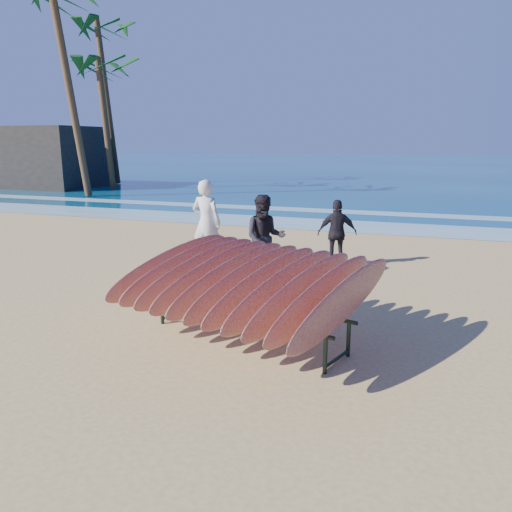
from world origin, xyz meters
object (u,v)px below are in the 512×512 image
object	(u,v)px
surfboard_rack	(247,282)
palm_mid	(102,70)
person_dark_b	(337,233)
building	(33,157)
person_white	(206,222)
palm_right	(103,32)
person_dark_a	(265,238)

from	to	relation	value
surfboard_rack	palm_mid	xyz separation A→B (m)	(-15.56, 18.75, 5.88)
person_dark_b	palm_mid	bearing A→B (deg)	-58.70
surfboard_rack	building	world-z (taller)	building
person_white	palm_mid	size ratio (longest dim) A/B	0.26
person_white	building	world-z (taller)	building
palm_mid	palm_right	size ratio (longest dim) A/B	0.73
surfboard_rack	person_dark_b	size ratio (longest dim) A/B	2.48
person_white	person_dark_a	xyz separation A→B (m)	(1.71, -0.84, -0.10)
person_dark_b	palm_mid	size ratio (longest dim) A/B	0.20
person_dark_a	palm_mid	bearing A→B (deg)	113.63
person_white	palm_right	xyz separation A→B (m)	(-15.21, 18.10, 8.53)
surfboard_rack	palm_right	size ratio (longest dim) A/B	0.37
palm_mid	person_dark_b	bearing A→B (deg)	-40.95
person_dark_a	palm_right	xyz separation A→B (m)	(-16.93, 18.94, 8.63)
surfboard_rack	palm_mid	bearing A→B (deg)	147.19
surfboard_rack	person_dark_a	xyz separation A→B (m)	(-0.78, 3.18, 0.02)
building	palm_right	xyz separation A→B (m)	(3.74, 2.97, 7.67)
surfboard_rack	palm_mid	distance (m)	25.07
person_white	person_dark_b	xyz separation A→B (m)	(2.94, 0.84, -0.22)
person_white	person_dark_b	world-z (taller)	person_white
building	surfboard_rack	bearing A→B (deg)	-41.77
surfboard_rack	person_dark_b	xyz separation A→B (m)	(0.45, 4.86, -0.10)
person_white	surfboard_rack	bearing A→B (deg)	126.90
building	palm_mid	world-z (taller)	palm_mid
palm_mid	palm_right	bearing A→B (deg)	122.49
person_dark_a	palm_right	world-z (taller)	palm_right
person_dark_b	building	world-z (taller)	building
surfboard_rack	palm_mid	size ratio (longest dim) A/B	0.51
person_dark_a	person_dark_b	distance (m)	2.08
palm_mid	palm_right	distance (m)	4.86
person_white	palm_mid	world-z (taller)	palm_mid
palm_right	person_white	bearing A→B (deg)	-49.96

